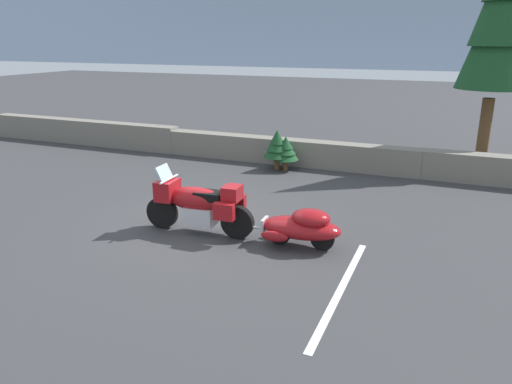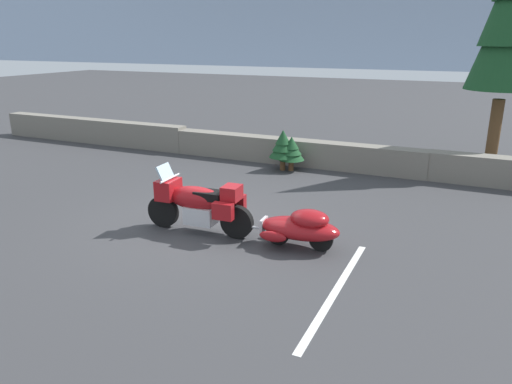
{
  "view_description": "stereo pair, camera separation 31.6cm",
  "coord_description": "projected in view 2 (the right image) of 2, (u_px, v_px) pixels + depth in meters",
  "views": [
    {
      "loc": [
        4.77,
        -8.23,
        3.72
      ],
      "look_at": [
        1.28,
        0.13,
        0.85
      ],
      "focal_mm": 34.01,
      "sensor_mm": 36.0,
      "label": 1
    },
    {
      "loc": [
        5.06,
        -8.1,
        3.72
      ],
      "look_at": [
        1.28,
        0.13,
        0.85
      ],
      "focal_mm": 34.01,
      "sensor_mm": 36.0,
      "label": 2
    }
  ],
  "objects": [
    {
      "name": "stone_guard_wall",
      "position": [
        292.0,
        151.0,
        14.97
      ],
      "size": [
        24.0,
        0.61,
        0.88
      ],
      "color": "slate",
      "rests_on": "ground"
    },
    {
      "name": "pine_sapling_near",
      "position": [
        283.0,
        145.0,
        14.16
      ],
      "size": [
        0.81,
        0.81,
        1.2
      ],
      "color": "brown",
      "rests_on": "ground"
    },
    {
      "name": "distant_ridgeline",
      "position": [
        462.0,
        15.0,
        90.66
      ],
      "size": [
        240.0,
        80.0,
        16.0
      ],
      "primitive_type": "cube",
      "color": "#8C9EB7",
      "rests_on": "ground"
    },
    {
      "name": "car_shaped_trailer",
      "position": [
        300.0,
        227.0,
        8.92
      ],
      "size": [
        2.22,
        0.81,
        0.76
      ],
      "color": "black",
      "rests_on": "ground"
    },
    {
      "name": "parking_stripe_marker",
      "position": [
        336.0,
        290.0,
        7.5
      ],
      "size": [
        0.12,
        3.6,
        0.01
      ],
      "primitive_type": "cube",
      "color": "silver",
      "rests_on": "ground"
    },
    {
      "name": "ground_plane",
      "position": [
        198.0,
        225.0,
        10.16
      ],
      "size": [
        80.0,
        80.0,
        0.0
      ],
      "primitive_type": "plane",
      "color": "#38383A"
    },
    {
      "name": "touring_motorcycle",
      "position": [
        198.0,
        203.0,
        9.59
      ],
      "size": [
        2.31,
        0.81,
        1.33
      ],
      "color": "black",
      "rests_on": "ground"
    },
    {
      "name": "pine_sapling_farther",
      "position": [
        291.0,
        150.0,
        14.14
      ],
      "size": [
        0.77,
        0.77,
        1.01
      ],
      "color": "brown",
      "rests_on": "ground"
    }
  ]
}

